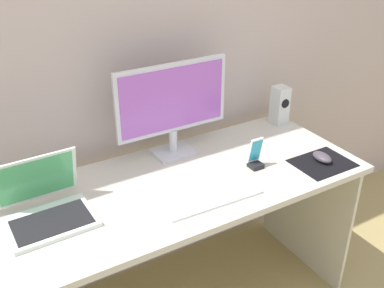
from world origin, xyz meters
The scene contains 9 objects.
wall_back centered at (0.00, 0.40, 1.25)m, with size 6.00×0.04×2.50m, color #B9AA9E.
desk centered at (0.00, 0.00, 0.59)m, with size 1.56×0.64×0.74m.
monitor centered at (0.09, 0.22, 0.98)m, with size 0.53×0.14×0.42m.
speaker_right centered at (0.71, 0.23, 0.84)m, with size 0.07×0.08×0.20m.
laptop centered at (-0.53, 0.03, 0.78)m, with size 0.31×0.28×0.22m.
keyboard_external centered at (0.04, -0.18, 0.74)m, with size 0.40×0.11×0.01m, color white.
mousepad centered at (0.61, -0.19, 0.74)m, with size 0.25×0.20×0.00m, color black.
mouse centered at (0.62, -0.17, 0.76)m, with size 0.06×0.10×0.04m, color #4A424B.
phone_in_dock centered at (0.33, -0.06, 0.78)m, with size 0.06×0.05×0.14m.
Camera 1 is at (-0.75, -1.37, 1.74)m, focal length 42.25 mm.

